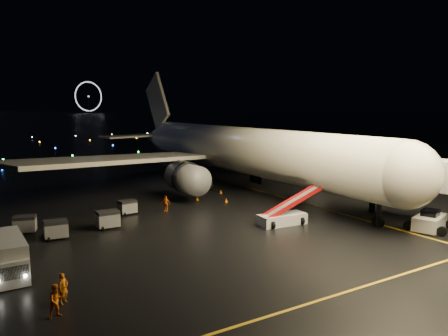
{
  "coord_description": "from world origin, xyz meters",
  "views": [
    {
      "loc": [
        -23.49,
        -28.38,
        11.72
      ],
      "look_at": [
        1.31,
        12.0,
        5.0
      ],
      "focal_mm": 35.0,
      "sensor_mm": 36.0,
      "label": 1
    }
  ],
  "objects_px": {
    "crew_b": "(56,301)",
    "baggage_cart_0": "(127,207)",
    "service_truck": "(5,255)",
    "baggage_cart_2": "(56,230)",
    "baggage_cart_3": "(25,225)",
    "airliner": "(227,124)",
    "belt_loader": "(282,208)",
    "baggage_cart_1": "(108,220)",
    "crew_c": "(166,203)",
    "pushback_tug": "(430,220)",
    "crew_a": "(63,288)"
  },
  "relations": [
    {
      "from": "baggage_cart_3",
      "to": "service_truck",
      "type": "bearing_deg",
      "value": -87.82
    },
    {
      "from": "airliner",
      "to": "baggage_cart_0",
      "type": "distance_m",
      "value": 23.16
    },
    {
      "from": "belt_loader",
      "to": "airliner",
      "type": "bearing_deg",
      "value": 76.76
    },
    {
      "from": "crew_c",
      "to": "baggage_cart_1",
      "type": "relative_size",
      "value": 0.88
    },
    {
      "from": "pushback_tug",
      "to": "baggage_cart_2",
      "type": "distance_m",
      "value": 34.77
    },
    {
      "from": "crew_b",
      "to": "baggage_cart_2",
      "type": "bearing_deg",
      "value": 66.93
    },
    {
      "from": "baggage_cart_0",
      "to": "airliner",
      "type": "bearing_deg",
      "value": 20.28
    },
    {
      "from": "crew_a",
      "to": "baggage_cart_2",
      "type": "relative_size",
      "value": 0.95
    },
    {
      "from": "airliner",
      "to": "belt_loader",
      "type": "bearing_deg",
      "value": -108.46
    },
    {
      "from": "pushback_tug",
      "to": "baggage_cart_3",
      "type": "height_order",
      "value": "pushback_tug"
    },
    {
      "from": "crew_b",
      "to": "baggage_cart_0",
      "type": "distance_m",
      "value": 23.55
    },
    {
      "from": "service_truck",
      "to": "baggage_cart_2",
      "type": "xyz_separation_m",
      "value": [
        4.63,
        6.89,
        -0.53
      ]
    },
    {
      "from": "service_truck",
      "to": "baggage_cart_3",
      "type": "relative_size",
      "value": 3.87
    },
    {
      "from": "airliner",
      "to": "baggage_cart_2",
      "type": "height_order",
      "value": "airliner"
    },
    {
      "from": "pushback_tug",
      "to": "baggage_cart_1",
      "type": "relative_size",
      "value": 2.03
    },
    {
      "from": "crew_b",
      "to": "baggage_cart_3",
      "type": "relative_size",
      "value": 1.0
    },
    {
      "from": "baggage_cart_1",
      "to": "crew_c",
      "type": "bearing_deg",
      "value": 24.65
    },
    {
      "from": "service_truck",
      "to": "baggage_cart_1",
      "type": "bearing_deg",
      "value": 38.58
    },
    {
      "from": "pushback_tug",
      "to": "service_truck",
      "type": "distance_m",
      "value": 36.74
    },
    {
      "from": "airliner",
      "to": "baggage_cart_3",
      "type": "xyz_separation_m",
      "value": [
        -29.64,
        -12.08,
        -8.31
      ]
    },
    {
      "from": "crew_b",
      "to": "baggage_cart_2",
      "type": "height_order",
      "value": "crew_b"
    },
    {
      "from": "belt_loader",
      "to": "baggage_cart_3",
      "type": "xyz_separation_m",
      "value": [
        -22.3,
        10.21,
        -0.91
      ]
    },
    {
      "from": "crew_c",
      "to": "pushback_tug",
      "type": "bearing_deg",
      "value": 0.51
    },
    {
      "from": "pushback_tug",
      "to": "service_truck",
      "type": "height_order",
      "value": "service_truck"
    },
    {
      "from": "baggage_cart_0",
      "to": "baggage_cart_3",
      "type": "height_order",
      "value": "baggage_cart_3"
    },
    {
      "from": "baggage_cart_3",
      "to": "crew_a",
      "type": "bearing_deg",
      "value": -74.24
    },
    {
      "from": "crew_c",
      "to": "baggage_cart_0",
      "type": "xyz_separation_m",
      "value": [
        -4.15,
        0.94,
        -0.13
      ]
    },
    {
      "from": "baggage_cart_3",
      "to": "baggage_cart_1",
      "type": "bearing_deg",
      "value": -3.34
    },
    {
      "from": "belt_loader",
      "to": "crew_b",
      "type": "height_order",
      "value": "belt_loader"
    },
    {
      "from": "baggage_cart_1",
      "to": "pushback_tug",
      "type": "bearing_deg",
      "value": -32.27
    },
    {
      "from": "baggage_cart_3",
      "to": "crew_b",
      "type": "bearing_deg",
      "value": -76.34
    },
    {
      "from": "belt_loader",
      "to": "baggage_cart_1",
      "type": "xyz_separation_m",
      "value": [
        -15.23,
        7.74,
        -0.86
      ]
    },
    {
      "from": "belt_loader",
      "to": "baggage_cart_1",
      "type": "height_order",
      "value": "belt_loader"
    },
    {
      "from": "crew_a",
      "to": "baggage_cart_2",
      "type": "distance_m",
      "value": 13.92
    },
    {
      "from": "crew_a",
      "to": "baggage_cart_3",
      "type": "distance_m",
      "value": 17.13
    },
    {
      "from": "service_truck",
      "to": "baggage_cart_0",
      "type": "distance_m",
      "value": 17.9
    },
    {
      "from": "baggage_cart_1",
      "to": "baggage_cart_0",
      "type": "bearing_deg",
      "value": 51.93
    },
    {
      "from": "crew_a",
      "to": "baggage_cart_3",
      "type": "relative_size",
      "value": 0.98
    },
    {
      "from": "baggage_cart_2",
      "to": "belt_loader",
      "type": "bearing_deg",
      "value": -13.7
    },
    {
      "from": "baggage_cart_2",
      "to": "baggage_cart_3",
      "type": "relative_size",
      "value": 1.03
    },
    {
      "from": "service_truck",
      "to": "crew_a",
      "type": "xyz_separation_m",
      "value": [
        2.46,
        -6.87,
        -0.43
      ]
    },
    {
      "from": "pushback_tug",
      "to": "baggage_cart_0",
      "type": "bearing_deg",
      "value": 118.93
    },
    {
      "from": "belt_loader",
      "to": "service_truck",
      "type": "xyz_separation_m",
      "value": [
        -24.81,
        -0.06,
        -0.36
      ]
    },
    {
      "from": "service_truck",
      "to": "baggage_cart_0",
      "type": "height_order",
      "value": "service_truck"
    },
    {
      "from": "pushback_tug",
      "to": "baggage_cart_0",
      "type": "relative_size",
      "value": 2.29
    },
    {
      "from": "belt_loader",
      "to": "crew_b",
      "type": "xyz_separation_m",
      "value": [
        -23.03,
        -8.5,
        -0.77
      ]
    },
    {
      "from": "baggage_cart_2",
      "to": "baggage_cart_3",
      "type": "distance_m",
      "value": 3.99
    },
    {
      "from": "crew_a",
      "to": "baggage_cart_3",
      "type": "height_order",
      "value": "crew_a"
    },
    {
      "from": "pushback_tug",
      "to": "crew_a",
      "type": "bearing_deg",
      "value": 158.51
    },
    {
      "from": "belt_loader",
      "to": "crew_c",
      "type": "distance_m",
      "value": 13.58
    }
  ]
}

